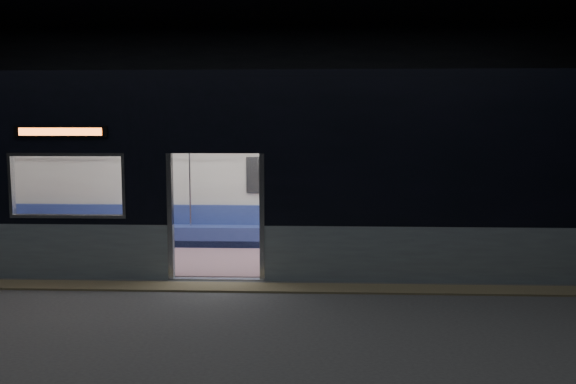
{
  "coord_description": "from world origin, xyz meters",
  "views": [
    {
      "loc": [
        1.58,
        -8.53,
        2.51
      ],
      "look_at": [
        1.1,
        2.3,
        1.3
      ],
      "focal_mm": 38.0,
      "sensor_mm": 36.0,
      "label": 1
    }
  ],
  "objects": [
    {
      "name": "station_floor",
      "position": [
        0.0,
        0.0,
        -0.01
      ],
      "size": [
        24.0,
        14.0,
        0.01
      ],
      "primitive_type": "cube",
      "color": "#47494C",
      "rests_on": "ground"
    },
    {
      "name": "station_envelope",
      "position": [
        0.0,
        0.0,
        3.66
      ],
      "size": [
        24.0,
        14.0,
        5.0
      ],
      "color": "black",
      "rests_on": "station_floor"
    },
    {
      "name": "tactile_strip",
      "position": [
        0.0,
        0.55,
        0.01
      ],
      "size": [
        22.8,
        0.5,
        0.03
      ],
      "primitive_type": "cube",
      "color": "#8C7F59",
      "rests_on": "station_floor"
    },
    {
      "name": "metro_car",
      "position": [
        -0.0,
        2.54,
        1.85
      ],
      "size": [
        18.0,
        3.04,
        3.35
      ],
      "color": "#92A7AE",
      "rests_on": "station_floor"
    },
    {
      "name": "passenger",
      "position": [
        2.4,
        3.55,
        0.82
      ],
      "size": [
        0.46,
        0.75,
        1.42
      ],
      "rotation": [
        0.0,
        0.0,
        -0.18
      ],
      "color": "black",
      "rests_on": "metro_car"
    },
    {
      "name": "handbag",
      "position": [
        2.36,
        3.31,
        0.69
      ],
      "size": [
        0.35,
        0.32,
        0.15
      ],
      "primitive_type": "cube",
      "rotation": [
        0.0,
        0.0,
        -0.27
      ],
      "color": "black",
      "rests_on": "passenger"
    },
    {
      "name": "transit_map",
      "position": [
        0.72,
        3.85,
        1.47
      ],
      "size": [
        0.99,
        0.03,
        0.65
      ],
      "primitive_type": "cube",
      "color": "white",
      "rests_on": "metro_car"
    }
  ]
}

